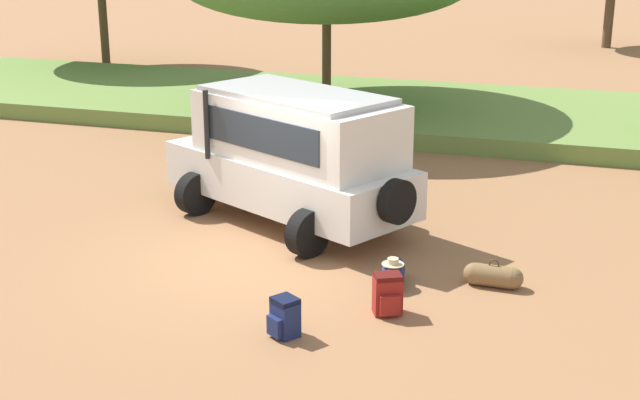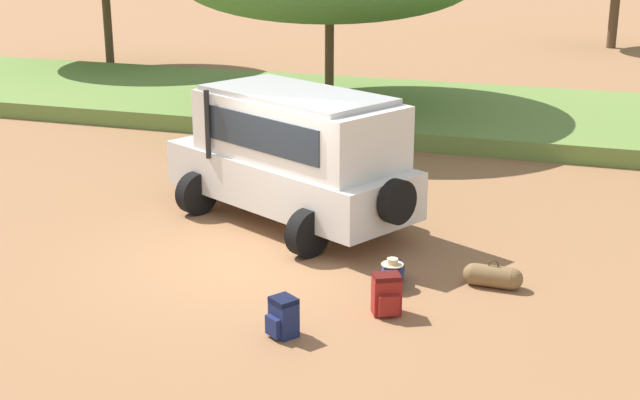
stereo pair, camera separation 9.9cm
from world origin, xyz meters
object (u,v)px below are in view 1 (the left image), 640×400
(backpack_cluster_center, at_px, (285,318))
(duffel_bag_low_black_case, at_px, (393,273))
(backpack_beside_front_wheel, at_px, (388,295))
(safari_vehicle, at_px, (292,154))
(duffel_bag_soft_canvas, at_px, (493,276))

(backpack_cluster_center, bearing_deg, duffel_bag_low_black_case, 65.80)
(backpack_beside_front_wheel, distance_m, duffel_bag_low_black_case, 1.08)
(backpack_cluster_center, xyz_separation_m, duffel_bag_low_black_case, (0.97, 2.16, -0.08))
(safari_vehicle, bearing_deg, duffel_bag_low_black_case, -42.75)
(duffel_bag_soft_canvas, bearing_deg, backpack_beside_front_wheel, -131.81)
(safari_vehicle, xyz_separation_m, duffel_bag_low_black_case, (2.41, -2.23, -1.11))
(safari_vehicle, height_order, duffel_bag_low_black_case, safari_vehicle)
(backpack_beside_front_wheel, xyz_separation_m, duffel_bag_soft_canvas, (1.29, 1.44, -0.12))
(safari_vehicle, distance_m, duffel_bag_low_black_case, 3.47)
(safari_vehicle, relative_size, backpack_beside_front_wheel, 8.92)
(duffel_bag_soft_canvas, bearing_deg, duffel_bag_low_black_case, -165.28)
(backpack_beside_front_wheel, height_order, duffel_bag_soft_canvas, backpack_beside_front_wheel)
(backpack_beside_front_wheel, height_order, duffel_bag_low_black_case, backpack_beside_front_wheel)
(duffel_bag_low_black_case, height_order, duffel_bag_soft_canvas, duffel_bag_low_black_case)
(safari_vehicle, height_order, duffel_bag_soft_canvas, safari_vehicle)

